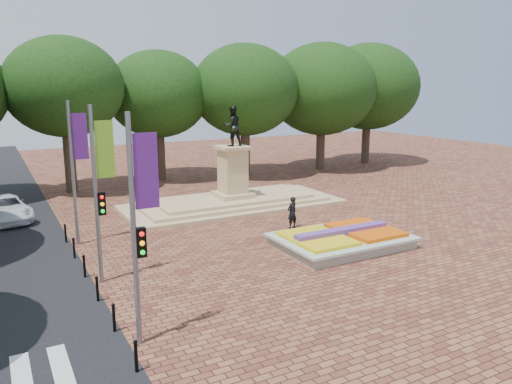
{
  "coord_description": "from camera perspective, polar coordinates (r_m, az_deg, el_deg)",
  "views": [
    {
      "loc": [
        -13.69,
        -20.38,
        7.74
      ],
      "look_at": [
        -1.52,
        2.07,
        2.2
      ],
      "focal_mm": 35.0,
      "sensor_mm": 36.0,
      "label": 1
    }
  ],
  "objects": [
    {
      "name": "flower_bed",
      "position": [
        24.67,
        9.8,
        -5.31
      ],
      "size": [
        6.3,
        4.3,
        0.91
      ],
      "color": "gray",
      "rests_on": "ground"
    },
    {
      "name": "pedestrian",
      "position": [
        27.26,
        4.14,
        -2.36
      ],
      "size": [
        0.73,
        0.56,
        1.77
      ],
      "primitive_type": "imported",
      "rotation": [
        0.0,
        0.0,
        3.38
      ],
      "color": "black",
      "rests_on": "ground"
    },
    {
      "name": "monument",
      "position": [
        32.25,
        -2.65,
        -0.05
      ],
      "size": [
        14.0,
        6.0,
        6.4
      ],
      "color": "tan",
      "rests_on": "ground"
    },
    {
      "name": "banner_poles",
      "position": [
        19.8,
        -17.37,
        0.42
      ],
      "size": [
        0.88,
        11.17,
        7.0
      ],
      "color": "slate",
      "rests_on": "ground"
    },
    {
      "name": "ground",
      "position": [
        25.74,
        5.2,
        -5.31
      ],
      "size": [
        90.0,
        90.0,
        0.0
      ],
      "primitive_type": "plane",
      "color": "brown",
      "rests_on": "ground"
    },
    {
      "name": "tree_row_back",
      "position": [
        41.61,
        -5.9,
        10.7
      ],
      "size": [
        44.8,
        8.8,
        10.43
      ],
      "color": "#36261D",
      "rests_on": "ground"
    },
    {
      "name": "bollard_row",
      "position": [
        20.43,
        -18.4,
        -9.09
      ],
      "size": [
        0.12,
        13.12,
        0.98
      ],
      "color": "black",
      "rests_on": "ground"
    },
    {
      "name": "van",
      "position": [
        32.16,
        -26.83,
        -1.72
      ],
      "size": [
        3.16,
        5.46,
        1.43
      ],
      "primitive_type": "imported",
      "rotation": [
        0.0,
        0.0,
        0.16
      ],
      "color": "silver",
      "rests_on": "ground"
    }
  ]
}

